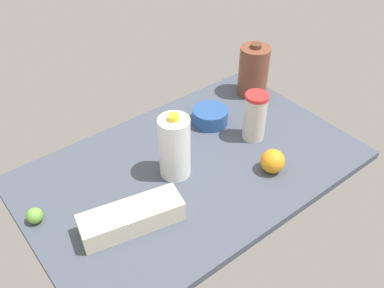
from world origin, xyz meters
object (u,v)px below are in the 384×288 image
Objects in this scene: mixing_bowl at (210,116)px; orange_near_front at (273,161)px; lime_far_back at (35,216)px; chocolate_milk_jug at (253,71)px; milk_jug at (175,147)px; egg_carton at (132,217)px; tumbler_cup at (255,116)px.

orange_near_front reaches higher than mixing_bowl.
chocolate_milk_jug is at bearing -173.65° from lime_far_back.
milk_jug reaches higher than egg_carton.
tumbler_cup reaches higher than lime_far_back.
orange_near_front is (8.42, 18.03, -5.42)cm from tumbler_cup.
mixing_bowl is at bearing -91.84° from orange_near_front.
lime_far_back is (105.88, 11.78, -8.56)cm from chocolate_milk_jug.
chocolate_milk_jug is 106.88cm from lime_far_back.
egg_carton is (82.87, 31.96, -7.52)cm from chocolate_milk_jug.
mixing_bowl is 1.66× the size of orange_near_front.
milk_jug is at bearing -143.15° from egg_carton.
orange_near_front is (30.44, 41.32, -6.81)cm from chocolate_milk_jug.
egg_carton reaches higher than lime_far_back.
milk_jug is at bearing 19.79° from chocolate_milk_jug.
chocolate_milk_jug is 61.67cm from milk_jug.
mixing_bowl is (29.30, 5.84, -7.94)cm from chocolate_milk_jug.
mixing_bowl is (-53.57, -26.13, -0.42)cm from egg_carton.
chocolate_milk_jug is 89.14cm from egg_carton.
milk_jug is 28.38cm from egg_carton.
tumbler_cup is (-36.00, 2.40, -1.94)cm from milk_jug.
mixing_bowl is 2.78× the size of lime_far_back.
egg_carton is 1.65× the size of tumbler_cup.
chocolate_milk_jug is 30.91cm from mixing_bowl.
egg_carton is 2.23× the size of mixing_bowl.
tumbler_cup is at bearing 112.65° from mixing_bowl.
milk_jug is 4.82× the size of lime_far_back.
chocolate_milk_jug is 4.60× the size of lime_far_back.
chocolate_milk_jug reaches higher than tumbler_cup.
orange_near_front is at bearing -177.30° from egg_carton.
chocolate_milk_jug is at bearing -146.10° from egg_carton.
mixing_bowl is at bearing -67.35° from tumbler_cup.
milk_jug reaches higher than lime_far_back.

